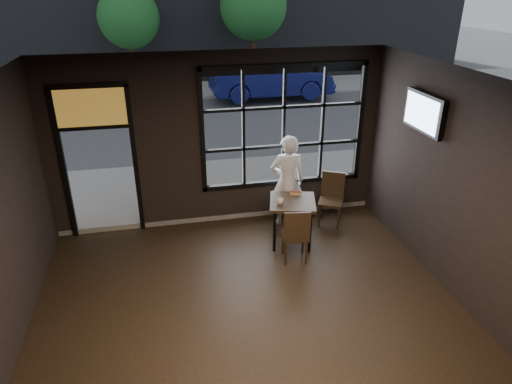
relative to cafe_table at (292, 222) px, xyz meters
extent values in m
cube|color=black|center=(-1.08, -2.40, -0.43)|extent=(6.00, 7.00, 0.02)
cube|color=black|center=(-1.08, -2.40, 2.79)|extent=(6.00, 7.00, 0.02)
cube|color=black|center=(1.92, -2.40, 1.18)|extent=(0.04, 7.00, 3.20)
cube|color=black|center=(0.12, 1.10, 1.38)|extent=(3.06, 0.12, 2.28)
cube|color=orange|center=(-3.18, 1.10, 1.93)|extent=(1.20, 0.06, 0.70)
cube|color=#545456|center=(-1.08, 21.60, -0.44)|extent=(60.00, 41.00, 0.04)
cube|color=black|center=(0.00, 0.00, 0.00)|extent=(0.94, 0.94, 0.83)
cube|color=black|center=(-0.10, -0.51, 0.07)|extent=(0.48, 0.48, 0.97)
cube|color=black|center=(0.91, 0.51, 0.08)|extent=(0.58, 0.58, 0.99)
imported|color=silver|center=(0.10, 0.70, 0.47)|extent=(0.68, 0.48, 1.76)
imported|color=silver|center=(-0.24, -0.07, 0.46)|extent=(0.17, 0.17, 0.10)
cube|color=black|center=(1.85, -0.60, 2.00)|extent=(0.12, 1.02, 0.59)
imported|color=#0F144F|center=(2.20, 10.32, 0.45)|extent=(4.68, 1.72, 1.53)
imported|color=#411111|center=(-6.48, 9.47, 0.39)|extent=(4.30, 2.15, 1.41)
cylinder|color=#332114|center=(-2.94, 13.09, 0.69)|extent=(0.20, 0.20, 2.20)
sphere|color=#23682A|center=(-2.94, 13.09, 2.49)|extent=(2.40, 2.40, 2.40)
cylinder|color=#332114|center=(2.03, 12.82, 0.83)|extent=(0.23, 0.23, 2.49)
sphere|color=#1B5514|center=(2.03, 12.82, 2.86)|extent=(2.72, 2.72, 2.72)
camera|label=1|loc=(-2.09, -6.70, 3.83)|focal=32.00mm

